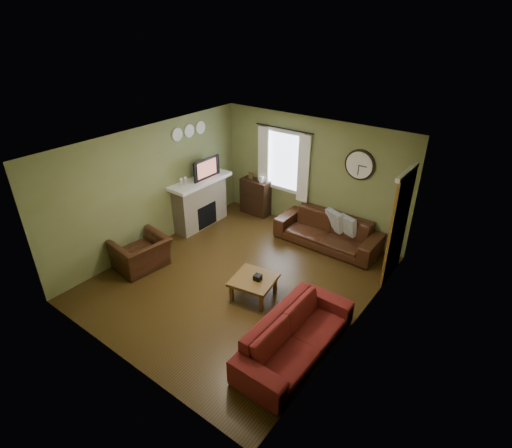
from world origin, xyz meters
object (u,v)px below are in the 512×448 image
Objects in this scene: sofa_red at (296,335)px; armchair at (141,253)px; sofa_brown at (328,231)px; coffee_table at (254,287)px; bookshelf at (255,197)px.

sofa_red is 2.22× the size of armchair.
sofa_red is 3.65m from armchair.
sofa_brown is 2.41m from coffee_table.
sofa_red is at bearing -45.61° from bookshelf.
bookshelf is at bearing 172.58° from sofa_brown.
sofa_brown is 1.04× the size of sofa_red.
bookshelf is at bearing 126.51° from coffee_table.
armchair is 1.36× the size of coffee_table.
sofa_brown is (2.18, -0.28, -0.12)m from bookshelf.
sofa_brown is 2.31× the size of armchair.
sofa_red is (3.29, -3.36, -0.13)m from bookshelf.
coffee_table is at bearing 62.52° from sofa_red.
sofa_red is at bearing 95.73° from armchair.
sofa_red is at bearing -27.48° from coffee_table.
bookshelf is 3.35m from coffee_table.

